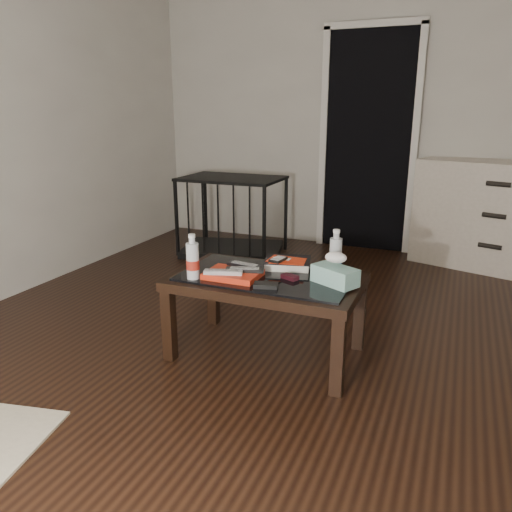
{
  "coord_description": "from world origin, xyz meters",
  "views": [
    {
      "loc": [
        0.44,
        -2.32,
        1.32
      ],
      "look_at": [
        -0.54,
        0.07,
        0.55
      ],
      "focal_mm": 35.0,
      "sensor_mm": 36.0,
      "label": 1
    }
  ],
  "objects_px": {
    "water_bottle_left": "(193,256)",
    "tissue_box": "(335,275)",
    "textbook": "(288,263)",
    "pet_crate": "(232,229)",
    "dresser": "(492,216)",
    "coffee_table": "(267,286)",
    "water_bottle_right": "(336,251)"
  },
  "relations": [
    {
      "from": "water_bottle_left",
      "to": "tissue_box",
      "type": "xyz_separation_m",
      "value": [
        0.71,
        0.2,
        -0.07
      ]
    },
    {
      "from": "tissue_box",
      "to": "textbook",
      "type": "bearing_deg",
      "value": 178.58
    },
    {
      "from": "pet_crate",
      "to": "textbook",
      "type": "xyz_separation_m",
      "value": [
        1.09,
        -1.6,
        0.25
      ]
    },
    {
      "from": "dresser",
      "to": "tissue_box",
      "type": "relative_size",
      "value": 5.63
    },
    {
      "from": "coffee_table",
      "to": "pet_crate",
      "type": "xyz_separation_m",
      "value": [
        -1.03,
        1.77,
        -0.17
      ]
    },
    {
      "from": "pet_crate",
      "to": "tissue_box",
      "type": "relative_size",
      "value": 4.42
    },
    {
      "from": "water_bottle_right",
      "to": "tissue_box",
      "type": "height_order",
      "value": "water_bottle_right"
    },
    {
      "from": "textbook",
      "to": "coffee_table",
      "type": "bearing_deg",
      "value": -122.24
    },
    {
      "from": "dresser",
      "to": "water_bottle_left",
      "type": "xyz_separation_m",
      "value": [
        -1.51,
        -2.39,
        0.13
      ]
    },
    {
      "from": "pet_crate",
      "to": "tissue_box",
      "type": "xyz_separation_m",
      "value": [
        1.4,
        -1.77,
        0.28
      ]
    },
    {
      "from": "water_bottle_left",
      "to": "coffee_table",
      "type": "bearing_deg",
      "value": 30.02
    },
    {
      "from": "textbook",
      "to": "pet_crate",
      "type": "bearing_deg",
      "value": 110.12
    },
    {
      "from": "water_bottle_left",
      "to": "textbook",
      "type": "bearing_deg",
      "value": 43.15
    },
    {
      "from": "coffee_table",
      "to": "water_bottle_left",
      "type": "distance_m",
      "value": 0.43
    },
    {
      "from": "coffee_table",
      "to": "tissue_box",
      "type": "distance_m",
      "value": 0.38
    },
    {
      "from": "water_bottle_right",
      "to": "tissue_box",
      "type": "distance_m",
      "value": 0.2
    },
    {
      "from": "pet_crate",
      "to": "water_bottle_left",
      "type": "distance_m",
      "value": 2.11
    },
    {
      "from": "coffee_table",
      "to": "pet_crate",
      "type": "bearing_deg",
      "value": 120.24
    },
    {
      "from": "coffee_table",
      "to": "textbook",
      "type": "xyz_separation_m",
      "value": [
        0.06,
        0.17,
        0.09
      ]
    },
    {
      "from": "pet_crate",
      "to": "textbook",
      "type": "relative_size",
      "value": 4.07
    },
    {
      "from": "dresser",
      "to": "water_bottle_right",
      "type": "relative_size",
      "value": 5.44
    },
    {
      "from": "coffee_table",
      "to": "textbook",
      "type": "distance_m",
      "value": 0.2
    },
    {
      "from": "water_bottle_left",
      "to": "water_bottle_right",
      "type": "bearing_deg",
      "value": 29.77
    },
    {
      "from": "coffee_table",
      "to": "pet_crate",
      "type": "height_order",
      "value": "pet_crate"
    },
    {
      "from": "water_bottle_right",
      "to": "tissue_box",
      "type": "bearing_deg",
      "value": -76.26
    },
    {
      "from": "water_bottle_left",
      "to": "water_bottle_right",
      "type": "height_order",
      "value": "same"
    },
    {
      "from": "textbook",
      "to": "water_bottle_right",
      "type": "distance_m",
      "value": 0.28
    },
    {
      "from": "pet_crate",
      "to": "tissue_box",
      "type": "height_order",
      "value": "pet_crate"
    },
    {
      "from": "pet_crate",
      "to": "coffee_table",
      "type": "bearing_deg",
      "value": -73.58
    },
    {
      "from": "pet_crate",
      "to": "water_bottle_right",
      "type": "xyz_separation_m",
      "value": [
        1.36,
        -1.59,
        0.35
      ]
    },
    {
      "from": "water_bottle_right",
      "to": "dresser",
      "type": "bearing_deg",
      "value": 67.07
    },
    {
      "from": "water_bottle_right",
      "to": "tissue_box",
      "type": "relative_size",
      "value": 1.03
    }
  ]
}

